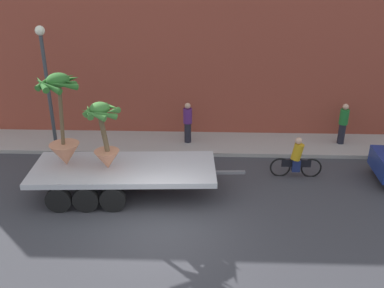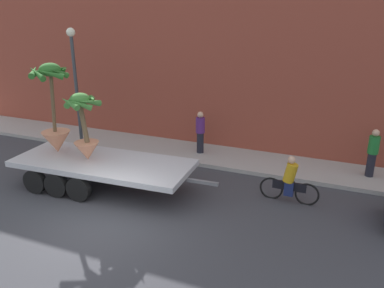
{
  "view_description": "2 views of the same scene",
  "coord_description": "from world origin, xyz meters",
  "px_view_note": "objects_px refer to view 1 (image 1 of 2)",
  "views": [
    {
      "loc": [
        1.26,
        -10.13,
        7.29
      ],
      "look_at": [
        0.79,
        3.07,
        1.4
      ],
      "focal_mm": 39.76,
      "sensor_mm": 36.0,
      "label": 1
    },
    {
      "loc": [
        5.86,
        -7.67,
        5.76
      ],
      "look_at": [
        1.57,
        2.65,
        1.78
      ],
      "focal_mm": 36.21,
      "sensor_mm": 36.0,
      "label": 2
    }
  ],
  "objects_px": {
    "pedestrian_far_left": "(343,123)",
    "street_lamp": "(46,73)",
    "potted_palm_middle": "(62,126)",
    "pedestrian_near_gate": "(188,122)",
    "potted_palm_rear": "(104,136)",
    "cyclist": "(297,159)",
    "flatbed_trailer": "(116,173)"
  },
  "relations": [
    {
      "from": "potted_palm_rear",
      "to": "potted_palm_middle",
      "type": "relative_size",
      "value": 0.72
    },
    {
      "from": "cyclist",
      "to": "pedestrian_far_left",
      "type": "bearing_deg",
      "value": 48.86
    },
    {
      "from": "flatbed_trailer",
      "to": "pedestrian_far_left",
      "type": "relative_size",
      "value": 4.09
    },
    {
      "from": "flatbed_trailer",
      "to": "potted_palm_rear",
      "type": "xyz_separation_m",
      "value": [
        -0.27,
        -0.1,
        1.33
      ]
    },
    {
      "from": "flatbed_trailer",
      "to": "cyclist",
      "type": "bearing_deg",
      "value": 12.77
    },
    {
      "from": "potted_palm_middle",
      "to": "pedestrian_near_gate",
      "type": "distance_m",
      "value": 5.59
    },
    {
      "from": "flatbed_trailer",
      "to": "street_lamp",
      "type": "relative_size",
      "value": 1.45
    },
    {
      "from": "flatbed_trailer",
      "to": "potted_palm_middle",
      "type": "height_order",
      "value": "potted_palm_middle"
    },
    {
      "from": "flatbed_trailer",
      "to": "pedestrian_near_gate",
      "type": "bearing_deg",
      "value": 61.49
    },
    {
      "from": "street_lamp",
      "to": "cyclist",
      "type": "bearing_deg",
      "value": -11.0
    },
    {
      "from": "potted_palm_middle",
      "to": "pedestrian_far_left",
      "type": "distance_m",
      "value": 10.96
    },
    {
      "from": "flatbed_trailer",
      "to": "pedestrian_far_left",
      "type": "distance_m",
      "value": 9.43
    },
    {
      "from": "potted_palm_rear",
      "to": "pedestrian_near_gate",
      "type": "xyz_separation_m",
      "value": [
        2.44,
        4.09,
        -1.05
      ]
    },
    {
      "from": "pedestrian_far_left",
      "to": "street_lamp",
      "type": "relative_size",
      "value": 0.35
    },
    {
      "from": "potted_palm_rear",
      "to": "potted_palm_middle",
      "type": "height_order",
      "value": "potted_palm_middle"
    },
    {
      "from": "potted_palm_rear",
      "to": "cyclist",
      "type": "bearing_deg",
      "value": 13.14
    },
    {
      "from": "pedestrian_far_left",
      "to": "street_lamp",
      "type": "height_order",
      "value": "street_lamp"
    },
    {
      "from": "potted_palm_middle",
      "to": "cyclist",
      "type": "relative_size",
      "value": 1.67
    },
    {
      "from": "cyclist",
      "to": "potted_palm_rear",
      "type": "bearing_deg",
      "value": -166.86
    },
    {
      "from": "flatbed_trailer",
      "to": "potted_palm_middle",
      "type": "relative_size",
      "value": 2.28
    },
    {
      "from": "cyclist",
      "to": "pedestrian_near_gate",
      "type": "height_order",
      "value": "pedestrian_near_gate"
    },
    {
      "from": "potted_palm_rear",
      "to": "pedestrian_far_left",
      "type": "bearing_deg",
      "value": 25.54
    },
    {
      "from": "potted_palm_middle",
      "to": "flatbed_trailer",
      "type": "bearing_deg",
      "value": -3.03
    },
    {
      "from": "potted_palm_middle",
      "to": "street_lamp",
      "type": "height_order",
      "value": "street_lamp"
    },
    {
      "from": "potted_palm_middle",
      "to": "potted_palm_rear",
      "type": "bearing_deg",
      "value": -8.04
    },
    {
      "from": "pedestrian_near_gate",
      "to": "flatbed_trailer",
      "type": "bearing_deg",
      "value": -118.51
    },
    {
      "from": "pedestrian_near_gate",
      "to": "pedestrian_far_left",
      "type": "distance_m",
      "value": 6.33
    },
    {
      "from": "pedestrian_far_left",
      "to": "potted_palm_rear",
      "type": "bearing_deg",
      "value": -154.46
    },
    {
      "from": "potted_palm_middle",
      "to": "street_lamp",
      "type": "relative_size",
      "value": 0.64
    },
    {
      "from": "cyclist",
      "to": "pedestrian_far_left",
      "type": "height_order",
      "value": "pedestrian_far_left"
    },
    {
      "from": "potted_palm_rear",
      "to": "cyclist",
      "type": "height_order",
      "value": "potted_palm_rear"
    },
    {
      "from": "potted_palm_rear",
      "to": "pedestrian_far_left",
      "type": "height_order",
      "value": "potted_palm_rear"
    }
  ]
}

